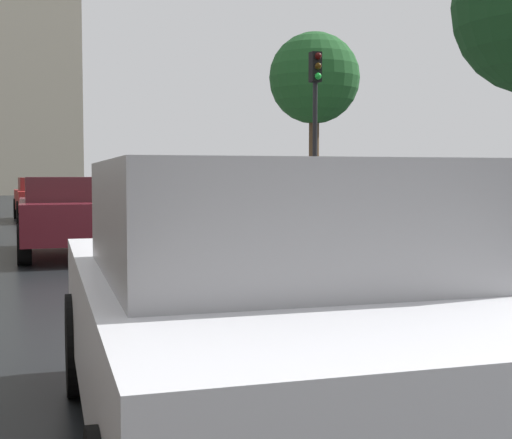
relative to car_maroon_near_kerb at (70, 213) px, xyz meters
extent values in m
cube|color=maroon|center=(0.00, 0.03, -0.09)|extent=(1.83, 4.10, 0.66)
cube|color=#461C22|center=(0.00, -0.12, 0.45)|extent=(1.57, 2.08, 0.42)
cylinder|color=black|center=(0.75, -1.33, -0.42)|extent=(0.24, 0.65, 0.65)
cylinder|color=black|center=(-0.83, -1.28, -0.42)|extent=(0.24, 0.65, 0.65)
cylinder|color=black|center=(0.83, 1.34, -0.42)|extent=(0.24, 0.65, 0.65)
cylinder|color=black|center=(-0.75, 1.39, -0.42)|extent=(0.24, 0.65, 0.65)
cube|color=silver|center=(0.04, -9.74, -0.10)|extent=(1.98, 3.95, 0.63)
cube|color=gray|center=(0.03, -9.93, 0.48)|extent=(1.65, 1.92, 0.53)
cylinder|color=black|center=(0.92, -8.52, -0.41)|extent=(0.26, 0.67, 0.66)
cylinder|color=black|center=(-0.69, -8.43, -0.41)|extent=(0.26, 0.67, 0.66)
cube|color=maroon|center=(0.13, 10.34, -0.10)|extent=(1.69, 3.90, 0.62)
cube|color=maroon|center=(0.13, 10.44, 0.41)|extent=(1.47, 1.72, 0.41)
cylinder|color=black|center=(0.90, 9.07, -0.41)|extent=(0.23, 0.67, 0.67)
cylinder|color=black|center=(-0.61, 9.05, -0.41)|extent=(0.23, 0.67, 0.67)
cylinder|color=black|center=(0.86, 11.63, -0.41)|extent=(0.23, 0.67, 0.67)
cylinder|color=black|center=(-0.64, 11.61, -0.41)|extent=(0.23, 0.67, 0.67)
cylinder|color=black|center=(6.39, 3.41, 1.22)|extent=(0.12, 0.12, 3.65)
cube|color=black|center=(6.39, 3.41, 3.42)|extent=(0.26, 0.26, 0.75)
sphere|color=#360503|center=(6.39, 3.23, 3.67)|extent=(0.17, 0.17, 0.17)
sphere|color=#392405|center=(6.39, 3.23, 3.42)|extent=(0.17, 0.17, 0.17)
sphere|color=green|center=(6.39, 3.23, 3.17)|extent=(0.17, 0.17, 0.17)
cylinder|color=#4C3823|center=(9.03, 9.23, 1.09)|extent=(0.35, 0.35, 3.67)
sphere|color=#1E5123|center=(9.03, 9.23, 4.01)|extent=(3.11, 3.11, 3.11)
camera|label=1|loc=(-1.18, -13.08, 0.68)|focal=49.71mm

